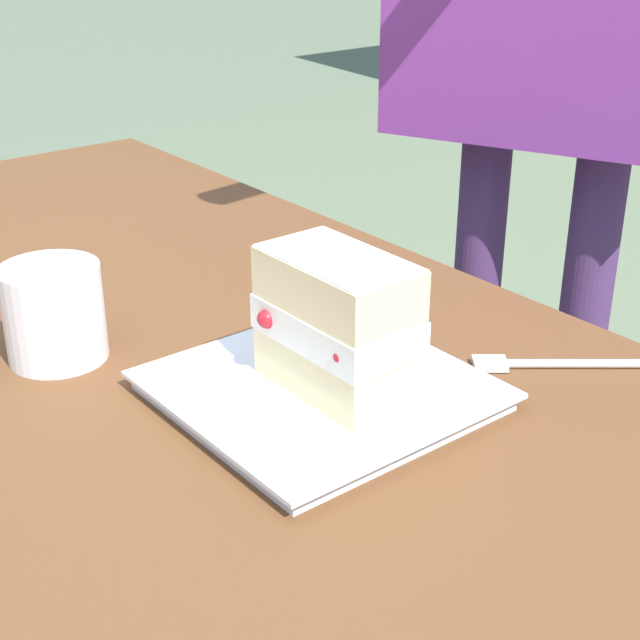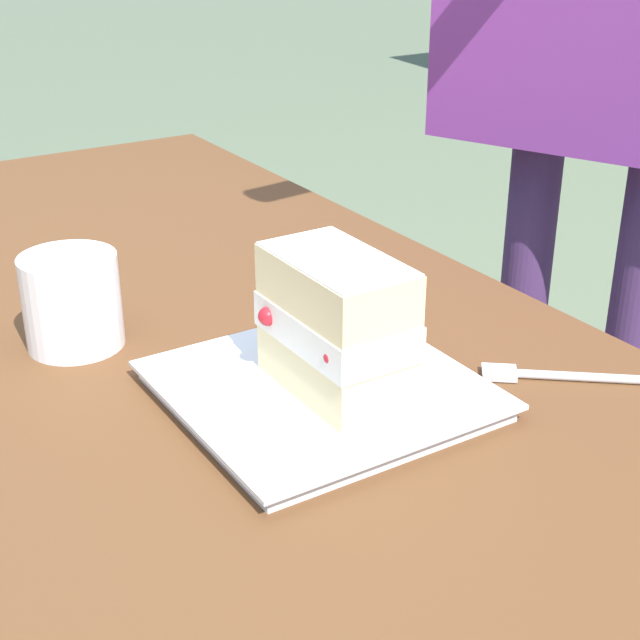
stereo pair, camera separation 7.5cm
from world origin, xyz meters
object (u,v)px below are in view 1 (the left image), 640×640
cake_slice (337,324)px  dessert_plate (320,391)px  dessert_fork (555,364)px  coffee_cup (54,312)px

cake_slice → dessert_plate: bearing=-155.2°
dessert_plate → dessert_fork: dessert_plate is taller
dessert_plate → dessert_fork: (0.09, 0.20, -0.00)m
dessert_fork → coffee_cup: (-0.29, -0.34, 0.04)m
dessert_fork → cake_slice: bearing=-110.6°
cake_slice → coffee_cup: cake_slice is taller
cake_slice → coffee_cup: size_ratio=1.48×
dessert_plate → cake_slice: bearing=24.8°
cake_slice → dessert_fork: (0.07, 0.19, -0.07)m
coffee_cup → cake_slice: bearing=33.0°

